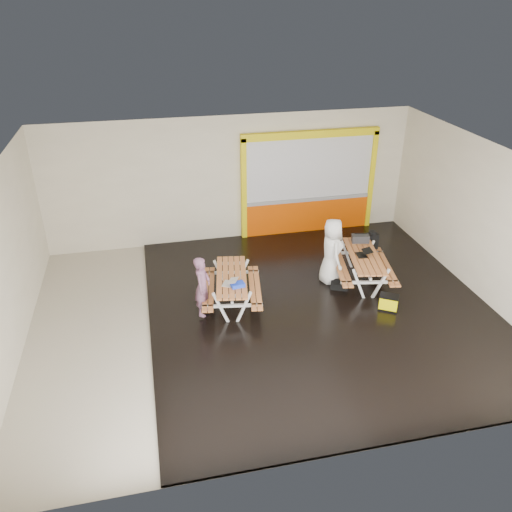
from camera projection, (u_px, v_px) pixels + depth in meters
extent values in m
cube|color=beige|center=(265.00, 315.00, 11.36)|extent=(10.00, 8.00, 0.01)
cube|color=white|center=(266.00, 160.00, 9.73)|extent=(10.00, 8.00, 0.01)
cube|color=beige|center=(231.00, 180.00, 14.00)|extent=(10.00, 0.01, 3.50)
cube|color=beige|center=(334.00, 369.00, 7.08)|extent=(10.00, 0.01, 3.50)
cube|color=beige|center=(4.00, 270.00, 9.58)|extent=(0.01, 8.00, 3.50)
cube|color=beige|center=(483.00, 222.00, 11.51)|extent=(0.01, 8.00, 3.50)
cube|color=black|center=(319.00, 307.00, 11.59)|extent=(7.50, 7.98, 0.05)
cube|color=#DB4A02|center=(307.00, 216.00, 14.94)|extent=(3.60, 0.12, 1.00)
cube|color=gray|center=(308.00, 199.00, 14.70)|extent=(3.60, 0.14, 0.10)
cube|color=silver|center=(309.00, 168.00, 14.28)|extent=(3.60, 0.08, 1.72)
cube|color=yellow|center=(244.00, 190.00, 14.13)|extent=(0.14, 0.16, 2.90)
cube|color=yellow|center=(371.00, 181.00, 14.86)|extent=(0.14, 0.16, 2.90)
cube|color=yellow|center=(311.00, 134.00, 13.82)|extent=(3.88, 0.16, 0.20)
cube|color=#B26834|center=(219.00, 277.00, 11.35)|extent=(0.42, 1.87, 0.04)
cube|color=#B26834|center=(225.00, 277.00, 11.35)|extent=(0.42, 1.87, 0.04)
cube|color=#B26834|center=(232.00, 277.00, 11.36)|extent=(0.42, 1.87, 0.04)
cube|color=#B26834|center=(238.00, 277.00, 11.37)|extent=(0.42, 1.87, 0.04)
cube|color=#B26834|center=(244.00, 277.00, 11.37)|extent=(0.42, 1.87, 0.04)
cube|color=white|center=(221.00, 308.00, 10.87)|extent=(0.35, 0.11, 0.75)
cube|color=white|center=(244.00, 307.00, 10.90)|extent=(0.35, 0.11, 0.75)
cube|color=white|center=(232.00, 306.00, 10.86)|extent=(1.28, 0.26, 0.06)
cube|color=white|center=(232.00, 296.00, 10.75)|extent=(0.64, 0.16, 0.06)
cube|color=white|center=(221.00, 274.00, 12.13)|extent=(0.35, 0.11, 0.75)
cube|color=white|center=(242.00, 274.00, 12.16)|extent=(0.35, 0.11, 0.75)
cube|color=white|center=(231.00, 272.00, 12.13)|extent=(1.28, 0.26, 0.06)
cube|color=white|center=(231.00, 263.00, 12.01)|extent=(0.64, 0.16, 0.06)
cube|color=white|center=(232.00, 284.00, 11.45)|extent=(0.31, 1.53, 0.06)
cube|color=#B26834|center=(206.00, 289.00, 11.46)|extent=(0.42, 1.87, 0.04)
cube|color=#B26834|center=(211.00, 288.00, 11.47)|extent=(0.42, 1.87, 0.04)
cube|color=#B26834|center=(252.00, 287.00, 11.51)|extent=(0.42, 1.87, 0.04)
cube|color=#B26834|center=(258.00, 287.00, 11.52)|extent=(0.42, 1.87, 0.04)
cube|color=#B26834|center=(353.00, 256.00, 12.21)|extent=(0.48, 1.92, 0.04)
cube|color=#B26834|center=(358.00, 256.00, 12.21)|extent=(0.48, 1.92, 0.04)
cube|color=#B26834|center=(364.00, 256.00, 12.21)|extent=(0.48, 1.92, 0.04)
cube|color=#B26834|center=(370.00, 256.00, 12.22)|extent=(0.48, 1.92, 0.04)
cube|color=#B26834|center=(376.00, 256.00, 12.22)|extent=(0.48, 1.92, 0.04)
cube|color=white|center=(359.00, 284.00, 11.72)|extent=(0.36, 0.12, 0.77)
cube|color=white|center=(380.00, 284.00, 11.73)|extent=(0.36, 0.12, 0.77)
cube|color=white|center=(370.00, 282.00, 11.70)|extent=(1.31, 0.31, 0.06)
cube|color=white|center=(371.00, 273.00, 11.59)|extent=(0.65, 0.18, 0.06)
cube|color=white|center=(347.00, 254.00, 13.01)|extent=(0.36, 0.12, 0.77)
cube|color=white|center=(366.00, 254.00, 13.03)|extent=(0.36, 0.12, 0.77)
cube|color=white|center=(357.00, 253.00, 13.00)|extent=(1.31, 0.31, 0.06)
cube|color=white|center=(358.00, 244.00, 12.88)|extent=(0.65, 0.18, 0.06)
cube|color=white|center=(363.00, 263.00, 12.30)|extent=(0.36, 1.57, 0.06)
cube|color=#B26834|center=(338.00, 267.00, 12.33)|extent=(0.48, 1.92, 0.04)
cube|color=#B26834|center=(344.00, 267.00, 12.34)|extent=(0.48, 1.92, 0.04)
cube|color=#B26834|center=(382.00, 266.00, 12.36)|extent=(0.48, 1.92, 0.04)
cube|color=#B26834|center=(388.00, 266.00, 12.36)|extent=(0.48, 1.92, 0.04)
imported|color=#784C68|center=(202.00, 286.00, 10.91)|extent=(0.50, 0.58, 1.36)
imported|color=white|center=(331.00, 252.00, 12.27)|extent=(0.53, 0.81, 1.67)
cube|color=silver|center=(228.00, 284.00, 11.05)|extent=(0.30, 0.34, 0.02)
cube|color=silver|center=(233.00, 280.00, 10.98)|extent=(0.29, 0.33, 0.05)
cube|color=silver|center=(233.00, 280.00, 10.98)|extent=(0.25, 0.29, 0.04)
cube|color=black|center=(361.00, 255.00, 12.18)|extent=(0.25, 0.33, 0.02)
cube|color=black|center=(367.00, 251.00, 12.14)|extent=(0.23, 0.33, 0.06)
cube|color=silver|center=(367.00, 251.00, 12.14)|extent=(0.20, 0.29, 0.05)
cube|color=blue|center=(238.00, 285.00, 10.95)|extent=(0.31, 0.24, 0.08)
cube|color=black|center=(360.00, 239.00, 12.78)|extent=(0.46, 0.29, 0.19)
cylinder|color=black|center=(361.00, 234.00, 12.71)|extent=(0.31, 0.09, 0.03)
cube|color=black|center=(372.00, 242.00, 13.08)|extent=(0.32, 0.23, 0.42)
cylinder|color=black|center=(373.00, 233.00, 12.98)|extent=(0.21, 0.21, 0.11)
cube|color=black|center=(339.00, 285.00, 12.24)|extent=(0.49, 0.44, 0.15)
cube|color=black|center=(388.00, 308.00, 11.45)|extent=(0.49, 0.45, 0.04)
cube|color=#DBD100|center=(389.00, 303.00, 11.37)|extent=(0.46, 0.42, 0.31)
cube|color=black|center=(389.00, 296.00, 11.30)|extent=(0.49, 0.45, 0.03)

